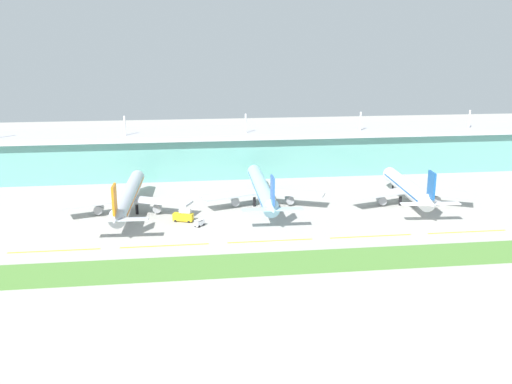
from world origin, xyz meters
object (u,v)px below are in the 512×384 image
Objects in this scene: airliner_far at (408,189)px; baggage_cart at (199,223)px; airliner_near at (128,197)px; fuel_truck at (184,216)px; airliner_middle at (262,189)px.

airliner_far is 15.32× the size of baggage_cart.
airliner_near is at bearing 178.78° from airliner_far.
airliner_near is at bearing 147.14° from fuel_truck.
airliner_near is 18.63× the size of baggage_cart.
airliner_near reaches higher than baggage_cart.
baggage_cart is 8.30m from fuel_truck.
airliner_near is at bearing -175.23° from airliner_middle.
baggage_cart is at bearing -36.91° from airliner_near.
airliner_near is 24.61m from fuel_truck.
airliner_near is 32.67m from baggage_cart.
airliner_near is 1.22× the size of airliner_far.
airliner_near reaches higher than fuel_truck.
airliner_middle is 1.21× the size of airliner_far.
baggage_cart is at bearing -48.88° from fuel_truck.
airliner_middle is at bearing 4.77° from airliner_near.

